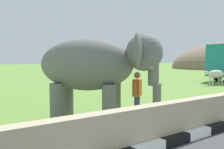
# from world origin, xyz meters

# --- Properties ---
(barrier_parapet) EXTENTS (28.00, 0.36, 1.00)m
(barrier_parapet) POSITION_xyz_m (2.00, 3.78, 0.50)
(barrier_parapet) COLOR tan
(barrier_parapet) RESTS_ON ground_plane
(elephant) EXTENTS (3.82, 3.85, 2.88)m
(elephant) POSITION_xyz_m (1.42, 6.29, 1.87)
(elephant) COLOR slate
(elephant) RESTS_ON ground_plane
(person_handler) EXTENTS (0.60, 0.45, 1.66)m
(person_handler) POSITION_xyz_m (2.81, 5.91, 0.93)
(person_handler) COLOR navy
(person_handler) RESTS_ON ground_plane
(cow_near) EXTENTS (1.92, 1.03, 1.23)m
(cow_near) POSITION_xyz_m (15.46, 10.60, 0.87)
(cow_near) COLOR beige
(cow_near) RESTS_ON ground_plane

